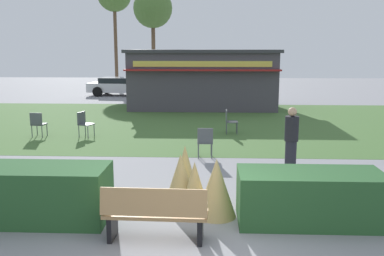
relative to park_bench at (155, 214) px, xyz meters
The scene contains 17 objects.
ground_plane 0.86m from the park_bench, 11.66° to the right, with size 80.00×80.00×0.00m, color gray.
lawn_patch 11.53m from the park_bench, 86.54° to the left, with size 36.00×12.00×0.01m, color #446B33.
park_bench is the anchor object (origin of this frame).
hedge_left 2.34m from the park_bench, 160.15° to the left, with size 2.46×1.10×1.01m, color #28562B.
hedge_right 2.84m from the park_bench, 18.97° to the left, with size 2.58×1.10×0.94m, color #28562B.
ornamental_grass_behind_left 2.03m from the park_bench, 79.57° to the left, with size 0.64×0.64×1.16m, color tan.
ornamental_grass_behind_right 1.60m from the park_bench, 79.00° to the left, with size 0.70×0.70×1.08m, color tan.
ornamental_grass_behind_center 1.51m from the park_bench, 48.33° to the left, with size 0.75×0.75×1.12m, color tan.
ornamental_grass_behind_far 1.46m from the park_bench, 66.14° to the left, with size 0.59×0.59×1.00m, color tan.
food_kiosk 16.25m from the park_bench, 88.40° to the left, with size 7.79×4.08×3.05m.
cafe_chair_west 9.23m from the park_bench, 80.18° to the left, with size 0.44×0.44×0.89m.
cafe_chair_east 9.11m from the park_bench, 113.48° to the left, with size 0.56×0.56×0.89m.
cafe_chair_center 9.71m from the park_bench, 122.65° to the left, with size 0.48×0.48×0.89m.
cafe_chair_north 5.55m from the park_bench, 82.43° to the left, with size 0.46×0.46×0.89m.
person_strolling 4.93m from the park_bench, 53.98° to the left, with size 0.34×0.34×1.69m.
parked_car_west_slot 22.64m from the park_bench, 103.27° to the left, with size 4.36×2.38×1.20m.
tree_right_bg 25.86m from the park_bench, 97.55° to the left, with size 2.80×2.80×7.35m.
Camera 1 is at (0.19, -6.37, 3.11)m, focal length 40.10 mm.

